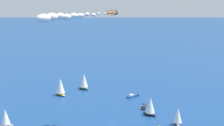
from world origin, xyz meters
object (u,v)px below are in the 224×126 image
at_px(sailboat_trailing, 178,116).
at_px(biplane_lead, 112,13).
at_px(sailboat_near_centre, 5,118).
at_px(motorboat_mid_cluster, 144,107).
at_px(motorboat_ahead, 133,96).
at_px(sailboat_far_port, 84,81).
at_px(wingwalker_lead, 112,8).
at_px(sailboat_outer_ring_d, 150,106).
at_px(marker_buoy, 159,126).
at_px(sailboat_offshore, 60,87).

relative_size(sailboat_trailing, biplane_lead, 1.42).
height_order(sailboat_near_centre, motorboat_mid_cluster, sailboat_near_centre).
bearing_deg(sailboat_trailing, motorboat_ahead, 160.31).
distance_m(sailboat_near_centre, motorboat_mid_cluster, 81.79).
height_order(sailboat_far_port, wingwalker_lead, wingwalker_lead).
height_order(motorboat_mid_cluster, sailboat_outer_ring_d, sailboat_outer_ring_d).
relative_size(motorboat_mid_cluster, wingwalker_lead, 4.58).
relative_size(motorboat_mid_cluster, marker_buoy, 3.89).
bearing_deg(sailboat_offshore, sailboat_outer_ring_d, 13.78).
bearing_deg(marker_buoy, biplane_lead, -143.34).
bearing_deg(wingwalker_lead, motorboat_mid_cluster, 99.00).
height_order(sailboat_trailing, marker_buoy, sailboat_trailing).
height_order(sailboat_near_centre, motorboat_ahead, sailboat_near_centre).
height_order(sailboat_offshore, sailboat_trailing, sailboat_offshore).
bearing_deg(sailboat_far_port, sailboat_trailing, -2.90).
relative_size(sailboat_near_centre, marker_buoy, 5.28).
relative_size(sailboat_trailing, marker_buoy, 5.05).
bearing_deg(sailboat_near_centre, biplane_lead, 51.11).
bearing_deg(marker_buoy, sailboat_offshore, -175.24).
xyz_separation_m(sailboat_outer_ring_d, wingwalker_lead, (-5.98, -24.81, 56.39)).
relative_size(sailboat_near_centre, sailboat_offshore, 0.81).
height_order(sailboat_offshore, marker_buoy, sailboat_offshore).
height_order(sailboat_far_port, motorboat_mid_cluster, sailboat_far_port).
relative_size(motorboat_ahead, sailboat_outer_ring_d, 0.78).
bearing_deg(motorboat_ahead, sailboat_far_port, -160.44).
bearing_deg(sailboat_far_port, biplane_lead, -25.24).
xyz_separation_m(motorboat_ahead, biplane_lead, (24.85, -42.81, 59.08)).
height_order(motorboat_ahead, wingwalker_lead, wingwalker_lead).
xyz_separation_m(sailboat_far_port, sailboat_trailing, (87.31, -4.42, -1.28)).
height_order(sailboat_outer_ring_d, wingwalker_lead, wingwalker_lead).
relative_size(sailboat_far_port, motorboat_ahead, 1.40).
distance_m(sailboat_offshore, sailboat_outer_ring_d, 69.49).
xyz_separation_m(motorboat_ahead, marker_buoy, (45.09, -27.74, -0.34)).
distance_m(marker_buoy, wingwalker_lead, 66.66).
xyz_separation_m(sailboat_far_port, motorboat_mid_cluster, (57.15, 2.18, -5.45)).
xyz_separation_m(sailboat_far_port, motorboat_ahead, (37.61, 13.36, -5.39)).
distance_m(sailboat_near_centre, sailboat_outer_ring_d, 80.42).
bearing_deg(motorboat_ahead, sailboat_offshore, -136.92).
bearing_deg(sailboat_outer_ring_d, sailboat_offshore, -166.22).
xyz_separation_m(sailboat_far_port, wingwalker_lead, (62.16, -29.47, 55.86)).
bearing_deg(motorboat_mid_cluster, wingwalker_lead, -81.00).
bearing_deg(biplane_lead, motorboat_mid_cluster, 99.54).
xyz_separation_m(sailboat_near_centre, sailboat_trailing, (60.49, 69.23, -0.22)).
relative_size(sailboat_trailing, motorboat_ahead, 1.11).
height_order(sailboat_near_centre, sailboat_trailing, sailboat_near_centre).
bearing_deg(marker_buoy, motorboat_mid_cluster, 147.06).
xyz_separation_m(motorboat_ahead, motorboat_mid_cluster, (19.54, -11.18, -0.06)).
bearing_deg(biplane_lead, sailboat_trailing, 45.21).
distance_m(sailboat_trailing, sailboat_outer_ring_d, 19.19).
xyz_separation_m(sailboat_offshore, sailboat_outer_ring_d, (67.49, 16.55, -0.65)).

